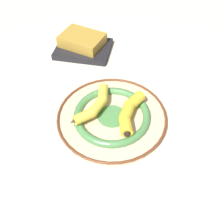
# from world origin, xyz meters

# --- Properties ---
(ground_plane) EXTENTS (2.80, 2.80, 0.00)m
(ground_plane) POSITION_xyz_m (0.00, 0.00, 0.00)
(ground_plane) COLOR beige
(decorative_bowl) EXTENTS (0.33, 0.33, 0.03)m
(decorative_bowl) POSITION_xyz_m (0.01, -0.03, 0.01)
(decorative_bowl) COLOR beige
(decorative_bowl) RESTS_ON ground_plane
(banana_a) EXTENTS (0.18, 0.09, 0.03)m
(banana_a) POSITION_xyz_m (0.04, -0.07, 0.05)
(banana_a) COLOR yellow
(banana_a) RESTS_ON decorative_bowl
(banana_b) EXTENTS (0.16, 0.10, 0.03)m
(banana_b) POSITION_xyz_m (-0.02, 0.01, 0.05)
(banana_b) COLOR yellow
(banana_b) RESTS_ON decorative_bowl
(book_stack) EXTENTS (0.25, 0.26, 0.06)m
(book_stack) POSITION_xyz_m (-0.14, -0.38, 0.03)
(book_stack) COLOR black
(book_stack) RESTS_ON ground_plane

